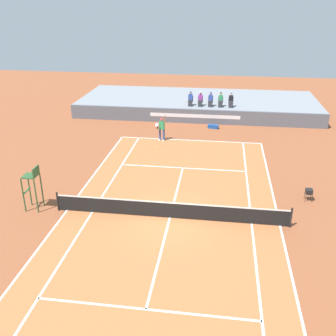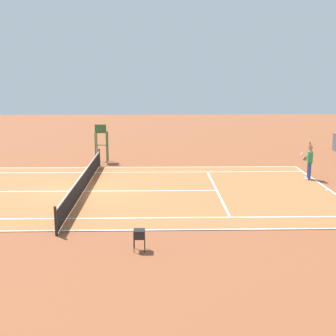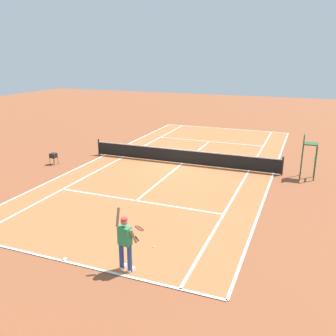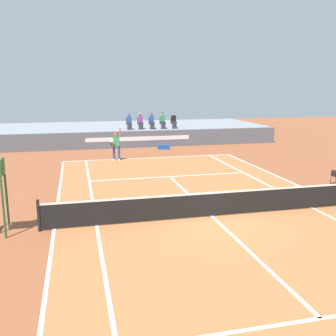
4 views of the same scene
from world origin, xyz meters
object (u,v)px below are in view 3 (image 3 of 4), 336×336
at_px(umpire_chair, 308,150).
at_px(ball_hopper, 53,155).
at_px(tennis_player, 125,242).
at_px(tennis_ball, 154,247).

bearing_deg(umpire_chair, ball_hopper, 11.53).
bearing_deg(tennis_player, tennis_ball, -98.64).
relative_size(tennis_player, tennis_ball, 30.63).
height_order(tennis_ball, umpire_chair, umpire_chair).
xyz_separation_m(umpire_chair, ball_hopper, (14.53, 2.96, -0.98)).
bearing_deg(ball_hopper, tennis_ball, 144.29).
height_order(tennis_ball, ball_hopper, ball_hopper).
height_order(tennis_player, umpire_chair, umpire_chair).
bearing_deg(ball_hopper, umpire_chair, -168.47).
xyz_separation_m(tennis_player, tennis_ball, (-0.24, -1.58, -0.96)).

